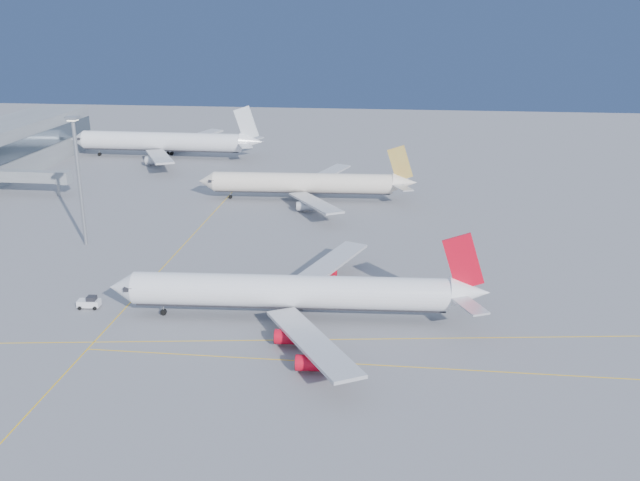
{
  "coord_description": "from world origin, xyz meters",
  "views": [
    {
      "loc": [
        6.17,
        -106.48,
        49.75
      ],
      "look_at": [
        -8.51,
        20.98,
        7.0
      ],
      "focal_mm": 40.0,
      "sensor_mm": 36.0,
      "label": 1
    }
  ],
  "objects": [
    {
      "name": "ground",
      "position": [
        0.0,
        0.0,
        0.0
      ],
      "size": [
        500.0,
        500.0,
        0.0
      ],
      "primitive_type": "plane",
      "color": "slate",
      "rests_on": "ground"
    },
    {
      "name": "jet_bridge",
      "position": [
        -93.11,
        72.0,
        5.17
      ],
      "size": [
        23.6,
        3.6,
        6.9
      ],
      "color": "gray",
      "rests_on": "ground"
    },
    {
      "name": "taxiway_lines",
      "position": [
        -14.71,
        6.34,
        0.01
      ],
      "size": [
        118.86,
        140.0,
        0.02
      ],
      "color": "yellow",
      "rests_on": "ground"
    },
    {
      "name": "airliner_virgin",
      "position": [
        -9.81,
        0.7,
        4.68
      ],
      "size": [
        62.95,
        56.49,
        15.53
      ],
      "rotation": [
        0.0,
        0.0,
        0.05
      ],
      "color": "white",
      "rests_on": "ground"
    },
    {
      "name": "airliner_etihad",
      "position": [
        -18.16,
        75.42,
        4.61
      ],
      "size": [
        58.06,
        53.63,
        15.16
      ],
      "rotation": [
        0.0,
        0.0,
        0.05
      ],
      "color": "beige",
      "rests_on": "ground"
    },
    {
      "name": "airliner_third",
      "position": [
        -72.85,
        124.44,
        5.47
      ],
      "size": [
        67.2,
        62.14,
        18.07
      ],
      "rotation": [
        0.0,
        0.0,
        -0.01
      ],
      "color": "white",
      "rests_on": "ground"
    },
    {
      "name": "pushback_tug",
      "position": [
        -46.13,
        0.93,
        0.98
      ],
      "size": [
        3.88,
        2.54,
        2.11
      ],
      "rotation": [
        0.0,
        0.0,
        0.08
      ],
      "color": "white",
      "rests_on": "ground"
    },
    {
      "name": "light_mast",
      "position": [
        -61.03,
        33.13,
        16.39
      ],
      "size": [
        2.4,
        2.4,
        27.76
      ],
      "color": "gray",
      "rests_on": "ground"
    }
  ]
}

